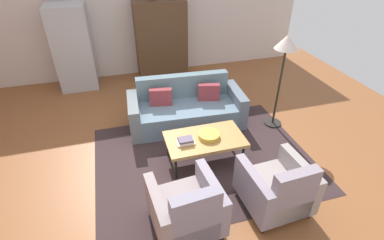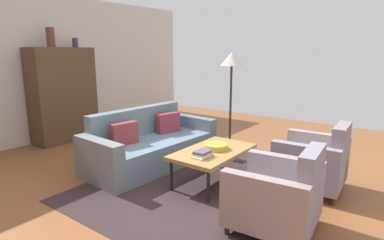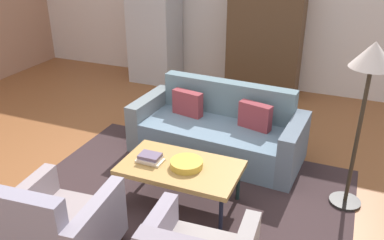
{
  "view_description": "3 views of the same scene",
  "coord_description": "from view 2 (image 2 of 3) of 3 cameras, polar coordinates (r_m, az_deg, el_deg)",
  "views": [
    {
      "loc": [
        -0.62,
        -3.43,
        3.12
      ],
      "look_at": [
        0.41,
        0.17,
        0.65
      ],
      "focal_mm": 27.1,
      "sensor_mm": 36.0,
      "label": 1
    },
    {
      "loc": [
        -2.86,
        -2.25,
        1.75
      ],
      "look_at": [
        0.67,
        0.36,
        0.78
      ],
      "focal_mm": 29.71,
      "sensor_mm": 36.0,
      "label": 2
    },
    {
      "loc": [
        1.98,
        -3.25,
        2.61
      ],
      "look_at": [
        0.41,
        0.54,
        0.66
      ],
      "focal_mm": 38.04,
      "sensor_mm": 36.0,
      "label": 3
    }
  ],
  "objects": [
    {
      "name": "couch",
      "position": [
        5.0,
        -7.72,
        -4.68
      ],
      "size": [
        2.15,
        1.03,
        0.86
      ],
      "rotation": [
        0.0,
        0.0,
        3.08
      ],
      "color": "slate",
      "rests_on": "ground"
    },
    {
      "name": "armchair_left",
      "position": [
        3.3,
        15.6,
        -13.33
      ],
      "size": [
        0.87,
        0.87,
        0.88
      ],
      "rotation": [
        0.0,
        0.0,
        0.09
      ],
      "color": "#321F18",
      "rests_on": "ground"
    },
    {
      "name": "ground_plane",
      "position": [
        4.04,
        -1.53,
        -13.27
      ],
      "size": [
        10.15,
        10.15,
        0.0
      ],
      "primitive_type": "plane",
      "color": "brown"
    },
    {
      "name": "fruit_bowl",
      "position": [
        4.28,
        4.29,
        -4.74
      ],
      "size": [
        0.33,
        0.33,
        0.07
      ],
      "primitive_type": "cylinder",
      "color": "gold",
      "rests_on": "coffee_table"
    },
    {
      "name": "area_rug",
      "position": [
        4.42,
        3.17,
        -10.85
      ],
      "size": [
        3.4,
        2.6,
        0.01
      ],
      "primitive_type": "cube",
      "color": "#362728",
      "rests_on": "ground"
    },
    {
      "name": "armchair_right",
      "position": [
        4.36,
        21.36,
        -7.28
      ],
      "size": [
        0.84,
        0.84,
        0.88
      ],
      "rotation": [
        0.0,
        0.0,
        0.05
      ],
      "color": "#3C2910",
      "rests_on": "ground"
    },
    {
      "name": "wall_back",
      "position": [
        6.64,
        -28.17,
        7.96
      ],
      "size": [
        8.46,
        0.12,
        2.8
      ],
      "primitive_type": "cube",
      "color": "silver",
      "rests_on": "ground"
    },
    {
      "name": "vase_tall",
      "position": [
        6.51,
        -24.06,
        13.39
      ],
      "size": [
        0.15,
        0.15,
        0.35
      ],
      "primitive_type": "cylinder",
      "color": "brown",
      "rests_on": "cabinet"
    },
    {
      "name": "cabinet",
      "position": [
        6.64,
        -22.14,
        4.17
      ],
      "size": [
        1.2,
        0.51,
        1.8
      ],
      "color": "brown",
      "rests_on": "ground"
    },
    {
      "name": "floor_lamp",
      "position": [
        5.74,
        7.11,
        9.29
      ],
      "size": [
        0.4,
        0.4,
        1.72
      ],
      "color": "#262421",
      "rests_on": "ground"
    },
    {
      "name": "coffee_table",
      "position": [
        4.25,
        3.8,
        -5.89
      ],
      "size": [
        1.2,
        0.7,
        0.45
      ],
      "color": "black",
      "rests_on": "ground"
    },
    {
      "name": "vase_round",
      "position": [
        6.78,
        -20.24,
        12.89
      ],
      "size": [
        0.11,
        0.11,
        0.18
      ],
      "primitive_type": "cylinder",
      "color": "#303655",
      "rests_on": "cabinet"
    },
    {
      "name": "book_stack",
      "position": [
        3.95,
        1.9,
        -6.12
      ],
      "size": [
        0.27,
        0.19,
        0.08
      ],
      "color": "beige",
      "rests_on": "coffee_table"
    }
  ]
}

